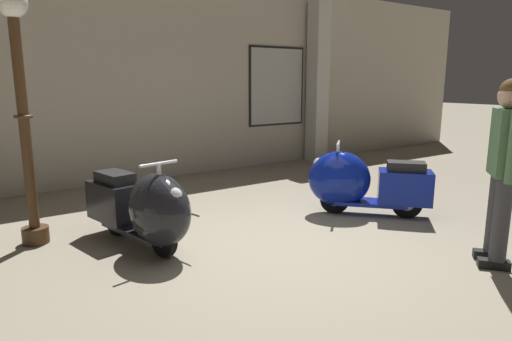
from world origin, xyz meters
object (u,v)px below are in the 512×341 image
Objects in this scene: scooter_0 at (145,208)px; lamppost at (22,104)px; scooter_1 at (359,182)px; visitor_0 at (505,160)px.

scooter_0 is 0.62× the size of lamppost.
lamppost is (-3.73, 1.28, 1.08)m from scooter_1.
scooter_1 is 4.09m from lamppost.
visitor_0 is (-0.13, -1.90, 0.59)m from scooter_1.
scooter_1 is 0.55× the size of lamppost.
scooter_0 is at bearing 9.39° from visitor_0.
scooter_0 reaches higher than scooter_1.
visitor_0 is at bearing -41.47° from lamppost.
visitor_0 is at bearing 36.71° from scooter_0.
visitor_0 reaches higher than scooter_0.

